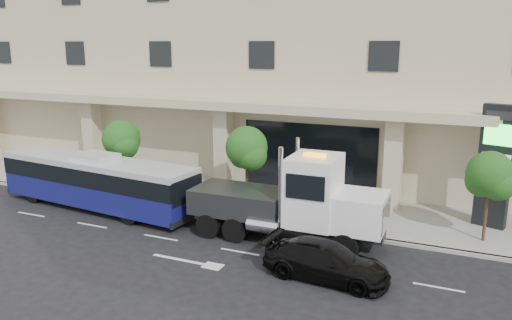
{
  "coord_description": "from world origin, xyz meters",
  "views": [
    {
      "loc": [
        8.5,
        -19.38,
        8.67
      ],
      "look_at": [
        -0.77,
        2.0,
        3.2
      ],
      "focal_mm": 35.0,
      "sensor_mm": 36.0,
      "label": 1
    }
  ],
  "objects": [
    {
      "name": "tree_left",
      "position": [
        -9.97,
        3.59,
        3.11
      ],
      "size": [
        2.27,
        2.2,
        4.22
      ],
      "color": "#422B19",
      "rests_on": "sidewalk"
    },
    {
      "name": "curb",
      "position": [
        0.0,
        2.0,
        0.07
      ],
      "size": [
        120.0,
        0.3,
        0.15
      ],
      "primitive_type": "cube",
      "color": "gray",
      "rests_on": "ground"
    },
    {
      "name": "tree_right",
      "position": [
        9.53,
        3.59,
        3.04
      ],
      "size": [
        2.1,
        2.0,
        4.04
      ],
      "color": "#422B19",
      "rests_on": "sidewalk"
    },
    {
      "name": "black_sedan",
      "position": [
        4.01,
        -2.41,
        0.7
      ],
      "size": [
        4.94,
        2.3,
        1.4
      ],
      "primitive_type": "imported",
      "rotation": [
        0.0,
        0.0,
        1.5
      ],
      "color": "black",
      "rests_on": "ground"
    },
    {
      "name": "tree_mid",
      "position": [
        -1.97,
        3.59,
        3.26
      ],
      "size": [
        2.28,
        2.2,
        4.38
      ],
      "color": "#422B19",
      "rests_on": "sidewalk"
    },
    {
      "name": "tow_truck",
      "position": [
        1.72,
        0.51,
        1.86
      ],
      "size": [
        9.91,
        2.6,
        4.52
      ],
      "rotation": [
        0.0,
        0.0,
        0.01
      ],
      "color": "#2D3033",
      "rests_on": "ground"
    },
    {
      "name": "signage_pylon",
      "position": [
        9.75,
        5.68,
        3.11
      ],
      "size": [
        1.54,
        0.96,
        5.83
      ],
      "rotation": [
        0.0,
        0.0,
        -0.32
      ],
      "color": "black",
      "rests_on": "sidewalk"
    },
    {
      "name": "city_bus",
      "position": [
        -9.43,
        0.7,
        1.53
      ],
      "size": [
        12.06,
        3.67,
        3.01
      ],
      "rotation": [
        0.0,
        0.0,
        -0.1
      ],
      "color": "black",
      "rests_on": "ground"
    },
    {
      "name": "sidewalk",
      "position": [
        0.0,
        5.0,
        0.07
      ],
      "size": [
        120.0,
        6.0,
        0.15
      ],
      "primitive_type": "cube",
      "color": "gray",
      "rests_on": "ground"
    },
    {
      "name": "ground",
      "position": [
        0.0,
        0.0,
        0.0
      ],
      "size": [
        120.0,
        120.0,
        0.0
      ],
      "primitive_type": "plane",
      "color": "black",
      "rests_on": "ground"
    },
    {
      "name": "convention_center",
      "position": [
        -0.0,
        15.42,
        9.97
      ],
      "size": [
        60.0,
        17.6,
        20.0
      ],
      "color": "#C3B192",
      "rests_on": "ground"
    }
  ]
}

